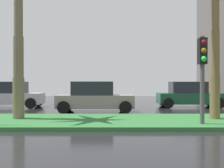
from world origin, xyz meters
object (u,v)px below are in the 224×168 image
(traffic_signal_median_right, at_px, (202,63))
(car_in_traffic_second, at_px, (9,95))
(car_in_traffic_third, at_px, (94,97))
(car_in_traffic_fourth, at_px, (189,95))

(traffic_signal_median_right, bearing_deg, car_in_traffic_second, 141.21)
(car_in_traffic_second, height_order, car_in_traffic_third, same)
(car_in_traffic_third, distance_m, car_in_traffic_fourth, 6.87)
(traffic_signal_median_right, xyz_separation_m, car_in_traffic_third, (-4.29, 5.40, -1.54))
(car_in_traffic_second, distance_m, car_in_traffic_third, 6.53)
(car_in_traffic_second, bearing_deg, traffic_signal_median_right, -38.79)
(traffic_signal_median_right, height_order, car_in_traffic_second, traffic_signal_median_right)
(car_in_traffic_second, xyz_separation_m, car_in_traffic_third, (5.90, -2.80, 0.00))
(car_in_traffic_third, height_order, car_in_traffic_fourth, same)
(traffic_signal_median_right, bearing_deg, car_in_traffic_fourth, 77.14)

